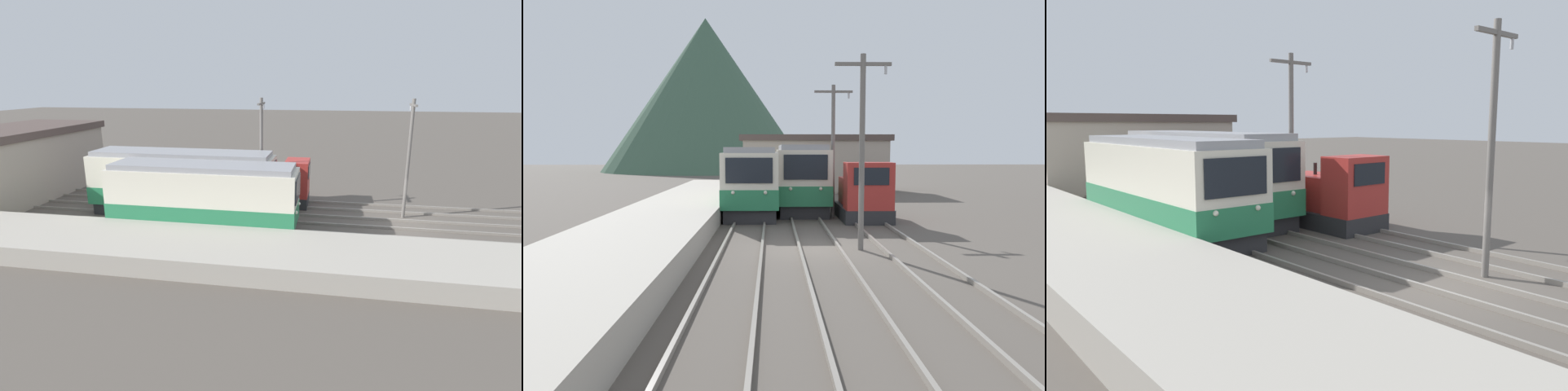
% 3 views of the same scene
% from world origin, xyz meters
% --- Properties ---
extents(ground_plane, '(200.00, 200.00, 0.00)m').
position_xyz_m(ground_plane, '(0.00, 0.00, 0.00)').
color(ground_plane, '#564F47').
extents(platform_left, '(4.50, 54.00, 0.91)m').
position_xyz_m(platform_left, '(-6.25, 0.00, 0.45)').
color(platform_left, '#ADA599').
rests_on(platform_left, ground).
extents(track_left, '(1.54, 60.00, 0.14)m').
position_xyz_m(track_left, '(-2.60, 0.00, 0.07)').
color(track_left, gray).
rests_on(track_left, ground).
extents(track_center, '(1.54, 60.00, 0.14)m').
position_xyz_m(track_center, '(0.20, 0.00, 0.07)').
color(track_center, gray).
rests_on(track_center, ground).
extents(track_right, '(1.54, 60.00, 0.14)m').
position_xyz_m(track_right, '(3.20, 0.00, 0.07)').
color(track_right, gray).
rests_on(track_right, ground).
extents(commuter_train_left, '(2.84, 10.16, 3.74)m').
position_xyz_m(commuter_train_left, '(-2.60, 10.80, 1.73)').
color(commuter_train_left, '#28282B').
rests_on(commuter_train_left, ground).
extents(commuter_train_center, '(2.84, 11.30, 3.88)m').
position_xyz_m(commuter_train_center, '(0.20, 13.03, 1.79)').
color(commuter_train_center, '#28282B').
rests_on(commuter_train_center, ground).
extents(shunting_locomotive, '(2.40, 4.76, 3.00)m').
position_xyz_m(shunting_locomotive, '(3.20, 7.67, 1.21)').
color(shunting_locomotive, '#28282B').
rests_on(shunting_locomotive, ground).
extents(catenary_mast_near, '(2.00, 0.20, 6.98)m').
position_xyz_m(catenary_mast_near, '(1.71, -0.21, 3.81)').
color(catenary_mast_near, slate).
rests_on(catenary_mast_near, ground).
extents(catenary_mast_mid, '(2.00, 0.20, 6.98)m').
position_xyz_m(catenary_mast_mid, '(1.71, 8.44, 3.81)').
color(catenary_mast_mid, slate).
rests_on(catenary_mast_mid, ground).
extents(station_building, '(12.60, 6.30, 4.83)m').
position_xyz_m(station_building, '(2.13, 26.00, 2.44)').
color(station_building, '#AD9E8E').
rests_on(station_building, ground).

